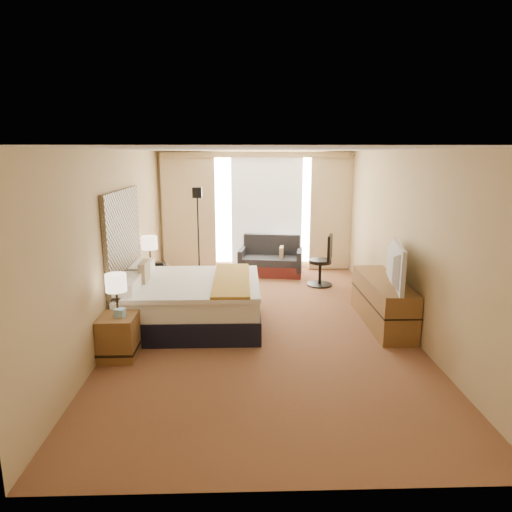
{
  "coord_description": "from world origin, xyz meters",
  "views": [
    {
      "loc": [
        -0.29,
        -6.52,
        2.55
      ],
      "look_at": [
        -0.08,
        0.4,
        0.98
      ],
      "focal_mm": 32.0,
      "sensor_mm": 36.0,
      "label": 1
    }
  ],
  "objects_px": {
    "nightstand_left": "(119,336)",
    "bed": "(192,301)",
    "floor_lamp": "(198,216)",
    "lamp_right": "(150,243)",
    "media_dresser": "(382,302)",
    "desk_chair": "(323,263)",
    "nightstand_right": "(155,282)",
    "lamp_left": "(116,284)",
    "loveseat": "(271,262)",
    "television": "(390,265)"
  },
  "relations": [
    {
      "from": "nightstand_left",
      "to": "bed",
      "type": "distance_m",
      "value": 1.4
    },
    {
      "from": "nightstand_left",
      "to": "floor_lamp",
      "type": "distance_m",
      "value": 3.59
    },
    {
      "from": "nightstand_left",
      "to": "lamp_right",
      "type": "height_order",
      "value": "lamp_right"
    },
    {
      "from": "nightstand_left",
      "to": "lamp_right",
      "type": "distance_m",
      "value": 2.58
    },
    {
      "from": "media_dresser",
      "to": "bed",
      "type": "relative_size",
      "value": 0.89
    },
    {
      "from": "lamp_right",
      "to": "media_dresser",
      "type": "bearing_deg",
      "value": -20.73
    },
    {
      "from": "nightstand_left",
      "to": "floor_lamp",
      "type": "xyz_separation_m",
      "value": [
        0.72,
        3.35,
        1.08
      ]
    },
    {
      "from": "media_dresser",
      "to": "desk_chair",
      "type": "height_order",
      "value": "desk_chair"
    },
    {
      "from": "nightstand_right",
      "to": "media_dresser",
      "type": "height_order",
      "value": "media_dresser"
    },
    {
      "from": "nightstand_left",
      "to": "lamp_right",
      "type": "bearing_deg",
      "value": 91.38
    },
    {
      "from": "lamp_left",
      "to": "floor_lamp",
      "type": "bearing_deg",
      "value": 78.01
    },
    {
      "from": "floor_lamp",
      "to": "lamp_right",
      "type": "distance_m",
      "value": 1.23
    },
    {
      "from": "lamp_left",
      "to": "lamp_right",
      "type": "relative_size",
      "value": 0.95
    },
    {
      "from": "loveseat",
      "to": "television",
      "type": "xyz_separation_m",
      "value": [
        1.46,
        -3.35,
        0.74
      ]
    },
    {
      "from": "floor_lamp",
      "to": "lamp_left",
      "type": "xyz_separation_m",
      "value": [
        -0.71,
        -3.35,
        -0.38
      ]
    },
    {
      "from": "lamp_right",
      "to": "desk_chair",
      "type": "bearing_deg",
      "value": 11.62
    },
    {
      "from": "loveseat",
      "to": "desk_chair",
      "type": "height_order",
      "value": "desk_chair"
    },
    {
      "from": "nightstand_right",
      "to": "television",
      "type": "bearing_deg",
      "value": -26.43
    },
    {
      "from": "bed",
      "to": "nightstand_left",
      "type": "bearing_deg",
      "value": -125.5
    },
    {
      "from": "nightstand_right",
      "to": "floor_lamp",
      "type": "distance_m",
      "value": 1.55
    },
    {
      "from": "nightstand_left",
      "to": "nightstand_right",
      "type": "relative_size",
      "value": 1.0
    },
    {
      "from": "nightstand_right",
      "to": "lamp_right",
      "type": "xyz_separation_m",
      "value": [
        -0.06,
        -0.03,
        0.72
      ]
    },
    {
      "from": "nightstand_right",
      "to": "floor_lamp",
      "type": "bearing_deg",
      "value": 49.73
    },
    {
      "from": "desk_chair",
      "to": "floor_lamp",
      "type": "bearing_deg",
      "value": -166.96
    },
    {
      "from": "nightstand_right",
      "to": "lamp_left",
      "type": "relative_size",
      "value": 1.01
    },
    {
      "from": "television",
      "to": "lamp_right",
      "type": "bearing_deg",
      "value": 75.33
    },
    {
      "from": "floor_lamp",
      "to": "television",
      "type": "height_order",
      "value": "floor_lamp"
    },
    {
      "from": "nightstand_right",
      "to": "lamp_left",
      "type": "distance_m",
      "value": 2.59
    },
    {
      "from": "nightstand_right",
      "to": "loveseat",
      "type": "height_order",
      "value": "loveseat"
    },
    {
      "from": "loveseat",
      "to": "lamp_right",
      "type": "relative_size",
      "value": 2.47
    },
    {
      "from": "nightstand_left",
      "to": "desk_chair",
      "type": "bearing_deg",
      "value": 44.82
    },
    {
      "from": "loveseat",
      "to": "lamp_left",
      "type": "relative_size",
      "value": 2.6
    },
    {
      "from": "loveseat",
      "to": "floor_lamp",
      "type": "xyz_separation_m",
      "value": [
        -1.47,
        -0.68,
        1.08
      ]
    },
    {
      "from": "nightstand_right",
      "to": "desk_chair",
      "type": "height_order",
      "value": "desk_chair"
    },
    {
      "from": "nightstand_left",
      "to": "lamp_right",
      "type": "xyz_separation_m",
      "value": [
        -0.06,
        2.47,
        0.72
      ]
    },
    {
      "from": "nightstand_right",
      "to": "media_dresser",
      "type": "relative_size",
      "value": 0.31
    },
    {
      "from": "nightstand_left",
      "to": "media_dresser",
      "type": "relative_size",
      "value": 0.31
    },
    {
      "from": "lamp_right",
      "to": "nightstand_left",
      "type": "bearing_deg",
      "value": -88.62
    },
    {
      "from": "nightstand_right",
      "to": "media_dresser",
      "type": "xyz_separation_m",
      "value": [
        3.7,
        -1.45,
        0.07
      ]
    },
    {
      "from": "loveseat",
      "to": "television",
      "type": "bearing_deg",
      "value": -57.64
    },
    {
      "from": "media_dresser",
      "to": "television",
      "type": "bearing_deg",
      "value": -97.81
    },
    {
      "from": "lamp_right",
      "to": "lamp_left",
      "type": "bearing_deg",
      "value": -88.4
    },
    {
      "from": "floor_lamp",
      "to": "lamp_right",
      "type": "xyz_separation_m",
      "value": [
        -0.78,
        -0.88,
        -0.36
      ]
    },
    {
      "from": "lamp_right",
      "to": "television",
      "type": "height_order",
      "value": "television"
    },
    {
      "from": "lamp_left",
      "to": "nightstand_right",
      "type": "bearing_deg",
      "value": 90.21
    },
    {
      "from": "media_dresser",
      "to": "lamp_right",
      "type": "distance_m",
      "value": 4.07
    },
    {
      "from": "bed",
      "to": "loveseat",
      "type": "distance_m",
      "value": 3.21
    },
    {
      "from": "television",
      "to": "loveseat",
      "type": "bearing_deg",
      "value": 34.61
    },
    {
      "from": "nightstand_right",
      "to": "floor_lamp",
      "type": "relative_size",
      "value": 0.29
    },
    {
      "from": "loveseat",
      "to": "floor_lamp",
      "type": "height_order",
      "value": "floor_lamp"
    }
  ]
}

